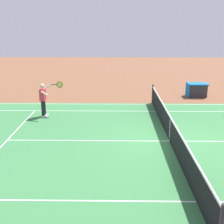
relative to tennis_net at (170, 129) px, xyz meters
The scene contains 7 objects.
ground_plane 0.49m from the tennis_net, ahead, with size 60.00×60.00×0.00m, color brown.
court_slab 0.49m from the tennis_net, ahead, with size 24.20×11.40×0.00m, color #387A42.
court_line_markings 0.49m from the tennis_net, ahead, with size 23.85×11.05×0.01m.
tennis_net is the anchor object (origin of this frame).
tennis_player_near 6.47m from the tennis_net, 29.09° to the right, with size 1.07×0.78×1.70m.
tennis_ball 4.70m from the tennis_net, 134.34° to the right, with size 0.07×0.07×0.07m, color #CCE01E.
equipment_cart_tarped 7.97m from the tennis_net, 111.62° to the right, with size 1.25×0.84×0.85m.
Camera 1 is at (2.09, 10.78, 4.42)m, focal length 47.36 mm.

